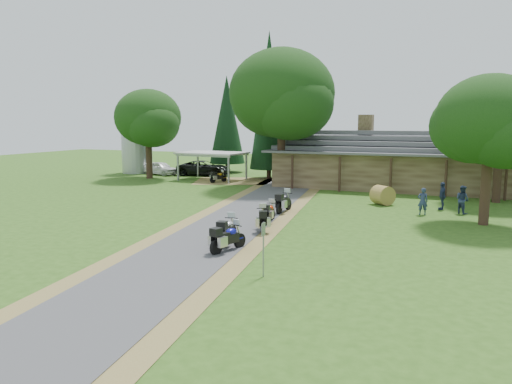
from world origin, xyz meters
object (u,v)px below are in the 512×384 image
at_px(silo, 137,142).
at_px(motorcycle_carport_a, 218,176).
at_px(motorcycle_row_b, 228,229).
at_px(car_white_sedan, 161,167).
at_px(motorcycle_row_d, 269,211).
at_px(motorcycle_row_c, 263,218).
at_px(motorcycle_row_e, 284,201).
at_px(motorcycle_row_a, 228,237).
at_px(carport, 212,166).
at_px(car_dark_suv, 204,164).
at_px(lodge, 398,159).
at_px(hay_bale, 383,195).

height_order(silo, motorcycle_carport_a, silo).
xyz_separation_m(silo, motorcycle_row_b, (23.04, -25.08, -2.66)).
bearing_deg(motorcycle_row_b, car_white_sedan, 31.25).
distance_m(car_white_sedan, motorcycle_row_d, 27.18).
relative_size(car_white_sedan, motorcycle_row_c, 2.69).
distance_m(motorcycle_row_e, motorcycle_carport_a, 16.12).
height_order(motorcycle_row_a, motorcycle_row_b, motorcycle_row_b).
xyz_separation_m(motorcycle_row_a, motorcycle_row_e, (-0.87, 9.87, 0.04)).
bearing_deg(motorcycle_row_b, motorcycle_carport_a, 20.25).
distance_m(carport, motorcycle_row_a, 26.92).
xyz_separation_m(carport, car_white_sedan, (-7.15, 1.96, -0.47)).
xyz_separation_m(carport, car_dark_suv, (-2.65, 3.17, -0.18)).
relative_size(silo, motorcycle_row_a, 3.47).
xyz_separation_m(lodge, motorcycle_row_e, (-5.10, -14.85, -1.75)).
bearing_deg(motorcycle_row_d, motorcycle_row_c, -174.01).
distance_m(motorcycle_row_a, hay_bale, 15.71).
xyz_separation_m(carport, hay_bale, (17.38, -8.48, -0.69)).
bearing_deg(car_dark_suv, motorcycle_row_b, -160.83).
xyz_separation_m(carport, motorcycle_row_e, (12.11, -13.69, -0.64)).
relative_size(silo, car_dark_suv, 1.10).
bearing_deg(motorcycle_row_d, motorcycle_carport_a, 29.34).
relative_size(car_dark_suv, motorcycle_row_e, 2.97).
bearing_deg(silo, hay_bale, -21.80).
bearing_deg(silo, car_dark_suv, 3.10).
distance_m(motorcycle_row_b, motorcycle_row_e, 8.66).
distance_m(motorcycle_row_a, motorcycle_carport_a, 24.81).
xyz_separation_m(car_white_sedan, motorcycle_row_a, (20.14, -25.53, -0.21)).
distance_m(car_dark_suv, hay_bale, 23.17).
height_order(lodge, motorcycle_row_c, lodge).
distance_m(silo, carport, 11.19).
bearing_deg(car_dark_suv, car_white_sedan, 93.69).
xyz_separation_m(car_white_sedan, hay_bale, (24.53, -10.44, -0.22)).
bearing_deg(motorcycle_row_a, lodge, 6.66).
xyz_separation_m(car_white_sedan, motorcycle_row_e, (19.26, -15.66, -0.17)).
distance_m(car_white_sedan, motorcycle_row_e, 24.82).
xyz_separation_m(motorcycle_row_c, motorcycle_row_e, (-0.75, 5.47, 0.03)).
distance_m(car_dark_suv, motorcycle_row_a, 30.97).
bearing_deg(silo, motorcycle_row_e, -35.80).
bearing_deg(car_white_sedan, silo, 93.80).
xyz_separation_m(motorcycle_row_c, motorcycle_row_d, (-0.48, 2.22, -0.05)).
bearing_deg(motorcycle_carport_a, motorcycle_row_c, -120.52).
xyz_separation_m(car_white_sedan, motorcycle_row_b, (19.52, -24.31, -0.19)).
relative_size(carport, motorcycle_row_b, 3.09).
bearing_deg(motorcycle_row_e, lodge, -17.20).
bearing_deg(motorcycle_row_b, motorcycle_row_d, -7.62).
xyz_separation_m(lodge, motorcycle_row_c, (-4.36, -20.32, -1.78)).
height_order(silo, motorcycle_row_c, silo).
relative_size(lodge, motorcycle_row_d, 11.88).
xyz_separation_m(car_dark_suv, motorcycle_row_e, (14.76, -16.86, -0.46)).
relative_size(motorcycle_row_a, motorcycle_row_c, 0.99).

